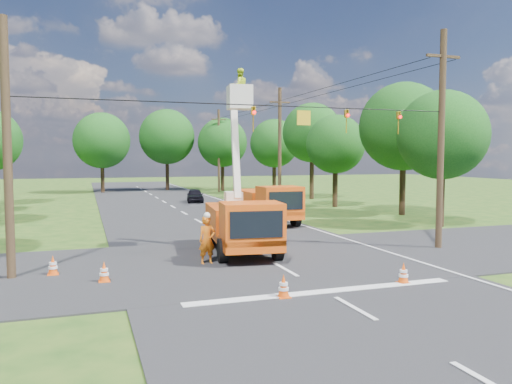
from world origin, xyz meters
name	(u,v)px	position (x,y,z in m)	size (l,w,h in m)	color
ground	(184,214)	(0.00, 20.00, 0.00)	(140.00, 140.00, 0.00)	#204715
road_main	(184,214)	(0.00, 20.00, 0.00)	(12.00, 100.00, 0.06)	black
road_cross	(267,260)	(0.00, 2.00, 0.00)	(56.00, 10.00, 0.07)	black
stop_bar	(325,293)	(0.00, -3.20, 0.00)	(9.00, 0.45, 0.02)	silver
edge_line	(255,211)	(5.60, 20.00, 0.00)	(0.12, 90.00, 0.02)	silver
bucket_truck	(242,215)	(-0.52, 3.83, 1.70)	(3.21, 6.74, 8.14)	#DC450F
second_truck	(267,203)	(3.93, 12.63, 1.30)	(2.74, 6.72, 2.50)	#DC450F
ground_worker	(207,240)	(-2.50, 2.10, 0.96)	(0.70, 0.46, 1.92)	orange
distant_car	(195,196)	(2.76, 29.04, 0.63)	(1.49, 3.69, 1.26)	black
traffic_cone_0	(284,286)	(-1.45, -3.32, 0.36)	(0.38, 0.38, 0.71)	#F2510C
traffic_cone_1	(403,273)	(2.97, -3.06, 0.36)	(0.38, 0.38, 0.71)	#F2510C
traffic_cone_2	(239,233)	(0.42, 7.28, 0.36)	(0.38, 0.38, 0.71)	#F2510C
traffic_cone_3	(249,222)	(2.25, 11.26, 0.36)	(0.38, 0.38, 0.71)	#F2510C
traffic_cone_4	(104,272)	(-6.46, 0.40, 0.36)	(0.38, 0.38, 0.71)	#F2510C
traffic_cone_5	(53,266)	(-8.16, 2.04, 0.36)	(0.38, 0.38, 0.71)	#F2510C
traffic_cone_7	(261,211)	(4.88, 16.39, 0.36)	(0.38, 0.38, 0.71)	#F2510C
pole_right_near	(441,138)	(8.50, 2.00, 5.11)	(1.80, 0.30, 10.00)	#4C3823
pole_right_mid	(280,147)	(8.50, 22.00, 5.11)	(1.80, 0.30, 10.00)	#4C3823
pole_right_far	(219,150)	(8.50, 42.00, 5.11)	(1.80, 0.30, 10.00)	#4C3823
pole_left	(7,149)	(-9.50, 2.00, 4.50)	(0.30, 0.30, 9.00)	#4C3823
signal_span	(318,118)	(2.23, 1.99, 5.88)	(18.00, 0.29, 1.07)	black
tree_right_a	(442,135)	(13.50, 8.00, 5.56)	(5.40, 5.40, 8.28)	#382616
tree_right_b	(404,127)	(15.00, 14.00, 6.43)	(6.40, 6.40, 9.65)	#382616
tree_right_c	(336,144)	(13.20, 21.00, 5.31)	(5.00, 5.00, 7.83)	#382616
tree_right_d	(312,133)	(14.80, 29.00, 6.68)	(6.00, 6.00, 9.70)	#382616
tree_right_e	(274,143)	(13.80, 37.00, 5.81)	(5.60, 5.60, 8.63)	#382616
tree_far_a	(102,141)	(-5.00, 45.00, 6.19)	(6.60, 6.60, 9.50)	#382616
tree_far_b	(167,137)	(3.00, 47.00, 6.81)	(7.00, 7.00, 10.32)	#382616
tree_far_c	(222,143)	(9.50, 44.00, 6.06)	(6.20, 6.20, 9.18)	#382616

